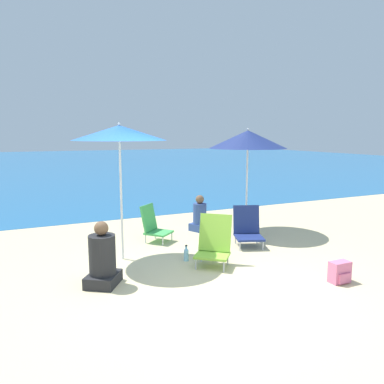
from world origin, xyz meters
The scene contains 11 objects.
ground_plane centered at (0.00, 0.00, 0.00)m, with size 60.00×60.00×0.00m, color beige.
sea_water centered at (0.00, 24.75, 0.00)m, with size 60.00×40.00×0.01m.
beach_umbrella_blue centered at (-0.75, 1.84, 2.10)m, with size 1.52×1.52×2.26m.
beach_umbrella_navy centered at (2.13, 2.50, 1.97)m, with size 1.63×1.63×2.20m.
beach_chair_green centered at (0.07, 2.61, 0.33)m, with size 0.67×0.68×0.72m.
beach_chair_navy centered at (1.60, 1.63, 0.33)m, with size 0.67×0.71×0.74m.
beach_chair_lime centered at (0.51, 0.95, 0.37)m, with size 0.73×0.73×0.80m.
person_seated_near centered at (-1.28, 0.87, 0.36)m, with size 0.60×0.62×0.91m.
person_seated_far centered at (1.24, 2.95, 0.32)m, with size 0.45×0.48×0.79m.
backpack_pink centered at (1.78, -0.46, 0.15)m, with size 0.30×0.20×0.31m.
water_bottle centered at (0.18, 1.29, 0.11)m, with size 0.08×0.08×0.27m.
Camera 1 is at (-2.25, -4.15, 2.08)m, focal length 35.00 mm.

